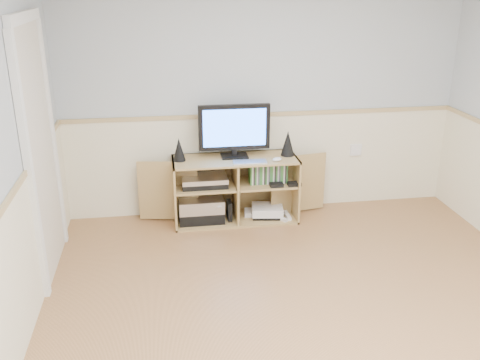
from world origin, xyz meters
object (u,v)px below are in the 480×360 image
(media_cabinet, at_px, (234,187))
(monitor, at_px, (234,129))
(keyboard, at_px, (250,162))
(game_consoles, at_px, (266,211))

(media_cabinet, distance_m, monitor, 0.60)
(keyboard, bearing_deg, monitor, 124.94)
(media_cabinet, xyz_separation_m, keyboard, (0.12, -0.19, 0.32))
(monitor, xyz_separation_m, game_consoles, (0.32, -0.06, -0.87))
(monitor, height_order, game_consoles, monitor)
(monitor, xyz_separation_m, keyboard, (0.12, -0.19, -0.28))
(game_consoles, bearing_deg, media_cabinet, 167.94)
(media_cabinet, height_order, game_consoles, media_cabinet)
(monitor, relative_size, game_consoles, 1.52)
(monitor, bearing_deg, game_consoles, -10.88)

